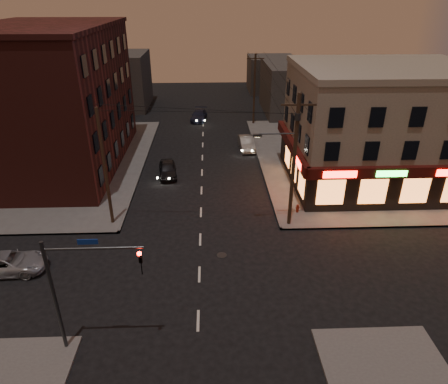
{
  "coord_description": "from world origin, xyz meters",
  "views": [
    {
      "loc": [
        0.78,
        -20.37,
        16.11
      ],
      "look_at": [
        1.78,
        5.26,
        3.2
      ],
      "focal_mm": 32.0,
      "sensor_mm": 36.0,
      "label": 1
    }
  ],
  "objects_px": {
    "sedan_near": "(168,169)",
    "fire_hydrant": "(298,208)",
    "sedan_mid": "(246,143)",
    "suv_cross": "(8,263)",
    "sedan_far": "(199,115)"
  },
  "relations": [
    {
      "from": "sedan_mid",
      "to": "suv_cross",
      "type": "bearing_deg",
      "value": -131.83
    },
    {
      "from": "sedan_near",
      "to": "sedan_mid",
      "type": "relative_size",
      "value": 0.93
    },
    {
      "from": "suv_cross",
      "to": "sedan_far",
      "type": "bearing_deg",
      "value": -22.04
    },
    {
      "from": "sedan_mid",
      "to": "fire_hydrant",
      "type": "relative_size",
      "value": 6.33
    },
    {
      "from": "sedan_near",
      "to": "suv_cross",
      "type": "bearing_deg",
      "value": -128.4
    },
    {
      "from": "suv_cross",
      "to": "sedan_mid",
      "type": "distance_m",
      "value": 27.63
    },
    {
      "from": "sedan_near",
      "to": "fire_hydrant",
      "type": "distance_m",
      "value": 13.64
    },
    {
      "from": "sedan_near",
      "to": "sedan_far",
      "type": "bearing_deg",
      "value": 74.62
    },
    {
      "from": "sedan_near",
      "to": "sedan_mid",
      "type": "distance_m",
      "value": 10.9
    },
    {
      "from": "suv_cross",
      "to": "sedan_far",
      "type": "xyz_separation_m",
      "value": [
        11.58,
        33.36,
        0.03
      ]
    },
    {
      "from": "sedan_far",
      "to": "fire_hydrant",
      "type": "relative_size",
      "value": 6.81
    },
    {
      "from": "fire_hydrant",
      "to": "sedan_far",
      "type": "bearing_deg",
      "value": 107.49
    },
    {
      "from": "fire_hydrant",
      "to": "sedan_mid",
      "type": "bearing_deg",
      "value": 100.62
    },
    {
      "from": "suv_cross",
      "to": "sedan_mid",
      "type": "xyz_separation_m",
      "value": [
        17.18,
        21.64,
        0.07
      ]
    },
    {
      "from": "suv_cross",
      "to": "fire_hydrant",
      "type": "height_order",
      "value": "suv_cross"
    }
  ]
}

